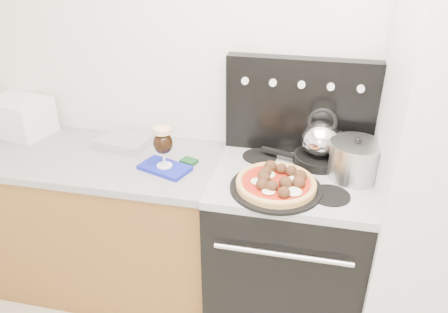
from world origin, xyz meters
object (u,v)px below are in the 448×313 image
(pizza_pan, at_px, (276,188))
(skillet, at_px, (318,159))
(base_cabinet, at_px, (98,224))
(stove_body, at_px, (286,252))
(oven_mitt, at_px, (165,168))
(stock_pot, at_px, (355,161))
(toaster_oven, at_px, (20,116))
(pizza, at_px, (276,182))
(beer_glass, at_px, (163,147))
(tea_kettle, at_px, (321,136))

(pizza_pan, distance_m, skillet, 0.35)
(skillet, bearing_deg, pizza_pan, -121.66)
(base_cabinet, distance_m, stove_body, 1.11)
(oven_mitt, distance_m, skillet, 0.78)
(oven_mitt, relative_size, stock_pot, 1.04)
(toaster_oven, distance_m, pizza, 1.57)
(pizza_pan, height_order, skillet, skillet)
(beer_glass, bearing_deg, pizza, -9.56)
(stove_body, height_order, beer_glass, beer_glass)
(stove_body, bearing_deg, skillet, 51.68)
(toaster_oven, bearing_deg, pizza_pan, -0.75)
(toaster_oven, bearing_deg, beer_glass, -2.38)
(beer_glass, bearing_deg, stove_body, 4.53)
(oven_mitt, distance_m, pizza_pan, 0.58)
(stove_body, xyz_separation_m, skillet, (0.12, 0.15, 0.50))
(base_cabinet, relative_size, stove_body, 1.65)
(oven_mitt, bearing_deg, stove_body, 4.53)
(toaster_oven, distance_m, oven_mitt, 1.00)
(base_cabinet, bearing_deg, tea_kettle, 5.79)
(stove_body, relative_size, tea_kettle, 4.18)
(stove_body, distance_m, pizza_pan, 0.51)
(stove_body, distance_m, skillet, 0.54)
(oven_mitt, height_order, skillet, skillet)
(tea_kettle, bearing_deg, pizza_pan, -117.01)
(toaster_oven, xyz_separation_m, skillet, (1.71, -0.04, -0.06))
(stock_pot, bearing_deg, skillet, 146.95)
(toaster_oven, distance_m, beer_glass, 0.99)
(tea_kettle, bearing_deg, base_cabinet, -169.55)
(toaster_oven, relative_size, oven_mitt, 1.34)
(tea_kettle, bearing_deg, oven_mitt, -160.48)
(stove_body, xyz_separation_m, pizza_pan, (-0.06, -0.15, 0.49))
(pizza_pan, relative_size, pizza, 1.15)
(oven_mitt, xyz_separation_m, beer_glass, (0.00, 0.00, 0.12))
(base_cabinet, distance_m, tea_kettle, 1.39)
(stock_pot, bearing_deg, oven_mitt, -174.31)
(base_cabinet, bearing_deg, pizza_pan, -9.32)
(pizza_pan, distance_m, pizza, 0.03)
(toaster_oven, xyz_separation_m, pizza, (1.53, -0.34, -0.05))
(beer_glass, bearing_deg, tea_kettle, 14.86)
(pizza, xyz_separation_m, tea_kettle, (0.18, 0.29, 0.11))
(base_cabinet, relative_size, tea_kettle, 6.89)
(pizza_pan, bearing_deg, pizza, 0.00)
(skillet, distance_m, stock_pot, 0.21)
(stove_body, relative_size, skillet, 3.51)
(stock_pot, bearing_deg, tea_kettle, 146.95)
(beer_glass, relative_size, skillet, 0.84)
(oven_mitt, distance_m, beer_glass, 0.12)
(base_cabinet, height_order, stock_pot, stock_pot)
(oven_mitt, xyz_separation_m, skillet, (0.75, 0.20, 0.03))
(stock_pot, bearing_deg, pizza, -151.70)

